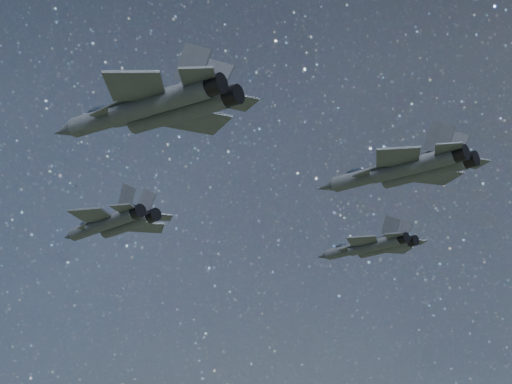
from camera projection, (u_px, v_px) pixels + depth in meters
The scene contains 4 objects.
jet_lead at pixel (113, 223), 85.55m from camera, with size 17.52×11.89×4.40m.
jet_left at pixel (372, 246), 93.56m from camera, with size 15.38×10.41×3.87m.
jet_right at pixel (154, 107), 59.33m from camera, with size 18.49×13.15×4.71m.
jet_slot at pixel (405, 169), 64.98m from camera, with size 15.73×10.90×3.95m.
Camera 1 is at (38.92, -63.64, 130.34)m, focal length 55.00 mm.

